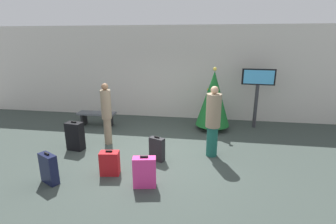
% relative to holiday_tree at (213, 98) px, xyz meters
% --- Properties ---
extents(ground_plane, '(16.00, 16.00, 0.00)m').
position_rel_holiday_tree_xyz_m(ground_plane, '(-1.48, -2.24, -1.08)').
color(ground_plane, '#38423D').
extents(back_wall, '(16.00, 0.20, 3.46)m').
position_rel_holiday_tree_xyz_m(back_wall, '(-1.48, 1.29, 0.65)').
color(back_wall, beige).
rests_on(back_wall, ground_plane).
extents(holiday_tree, '(1.12, 1.12, 2.10)m').
position_rel_holiday_tree_xyz_m(holiday_tree, '(0.00, 0.00, 0.00)').
color(holiday_tree, '#4C3319').
rests_on(holiday_tree, ground_plane).
extents(flight_info_kiosk, '(1.07, 0.17, 2.02)m').
position_rel_holiday_tree_xyz_m(flight_info_kiosk, '(1.44, 0.44, 0.38)').
color(flight_info_kiosk, '#333338').
rests_on(flight_info_kiosk, ground_plane).
extents(waiting_bench, '(1.32, 0.44, 0.48)m').
position_rel_holiday_tree_xyz_m(waiting_bench, '(-4.02, -0.24, -0.72)').
color(waiting_bench, '#4C5159').
rests_on(waiting_bench, ground_plane).
extents(traveller_0, '(0.50, 0.50, 1.85)m').
position_rel_holiday_tree_xyz_m(traveller_0, '(-0.04, -2.04, -0.10)').
color(traveller_0, '#19594C').
rests_on(traveller_0, ground_plane).
extents(traveller_1, '(0.29, 0.29, 1.78)m').
position_rel_holiday_tree_xyz_m(traveller_1, '(-3.02, -1.71, -0.12)').
color(traveller_1, gray).
rests_on(traveller_1, ground_plane).
extents(suitcase_0, '(0.47, 0.37, 0.69)m').
position_rel_holiday_tree_xyz_m(suitcase_0, '(-3.44, -3.91, -0.75)').
color(suitcase_0, '#141938').
rests_on(suitcase_0, ground_plane).
extents(suitcase_1, '(0.42, 0.30, 0.64)m').
position_rel_holiday_tree_xyz_m(suitcase_1, '(-1.40, -2.53, -0.77)').
color(suitcase_1, '#232326').
rests_on(suitcase_1, ground_plane).
extents(suitcase_2, '(0.48, 0.33, 0.82)m').
position_rel_holiday_tree_xyz_m(suitcase_2, '(-3.75, -2.24, -0.69)').
color(suitcase_2, black).
rests_on(suitcase_2, ground_plane).
extents(suitcase_3, '(0.45, 0.31, 0.58)m').
position_rel_holiday_tree_xyz_m(suitcase_3, '(-2.31, -3.38, -0.80)').
color(suitcase_3, '#B2191E').
rests_on(suitcase_3, ground_plane).
extents(suitcase_4, '(0.50, 0.29, 0.69)m').
position_rel_holiday_tree_xyz_m(suitcase_4, '(-1.42, -3.74, -0.75)').
color(suitcase_4, '#E5388C').
rests_on(suitcase_4, ground_plane).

